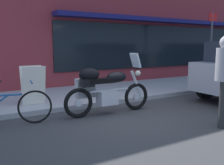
# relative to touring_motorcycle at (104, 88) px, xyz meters

# --- Properties ---
(ground_plane) EXTENTS (80.00, 80.00, 0.00)m
(ground_plane) POSITION_rel_touring_motorcycle_xyz_m (0.47, -0.49, -0.61)
(ground_plane) COLOR #3B3B3B
(storefront_building) EXTENTS (23.59, 0.90, 7.70)m
(storefront_building) POSITION_rel_touring_motorcycle_xyz_m (8.27, 3.78, 3.15)
(storefront_building) COLOR maroon
(storefront_building) RESTS_ON ground_plane
(touring_motorcycle) EXTENTS (2.21, 0.71, 1.41)m
(touring_motorcycle) POSITION_rel_touring_motorcycle_xyz_m (0.00, 0.00, 0.00)
(touring_motorcycle) COLOR black
(touring_motorcycle) RESTS_ON ground_plane
(parked_bicycle) EXTENTS (1.71, 0.50, 0.93)m
(parked_bicycle) POSITION_rel_touring_motorcycle_xyz_m (-2.08, 0.19, -0.24)
(parked_bicycle) COLOR black
(parked_bicycle) RESTS_ON ground_plane
(sandwich_board_sign) EXTENTS (0.55, 0.42, 0.96)m
(sandwich_board_sign) POSITION_rel_touring_motorcycle_xyz_m (-1.28, 1.34, -0.01)
(sandwich_board_sign) COLOR silver
(sandwich_board_sign) RESTS_ON sidewalk_curb
(parking_sign_pole) EXTENTS (0.44, 0.07, 2.75)m
(parking_sign_pole) POSITION_rel_touring_motorcycle_xyz_m (5.64, 1.53, 1.12)
(parking_sign_pole) COLOR #59595B
(parking_sign_pole) RESTS_ON sidewalk_curb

